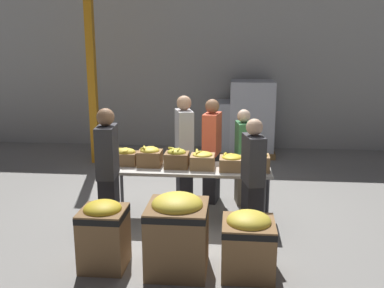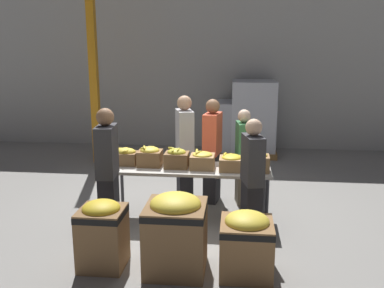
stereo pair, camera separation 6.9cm
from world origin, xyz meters
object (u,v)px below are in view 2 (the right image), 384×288
Objects in this scene: donation_bin_0 at (102,232)px; support_pillar at (93,68)px; pallet_stack_0 at (253,119)px; pallet_stack_1 at (236,128)px; banana_box_2 at (177,158)px; volunteer_2 at (212,151)px; volunteer_3 at (108,173)px; volunteer_1 at (252,180)px; banana_box_1 at (150,156)px; banana_box_0 at (126,156)px; banana_box_5 at (257,161)px; banana_box_4 at (231,162)px; sorting_table at (190,171)px; volunteer_4 at (243,158)px; donation_bin_1 at (176,231)px; volunteer_0 at (185,150)px; banana_box_3 at (202,160)px.

donation_bin_0 is 4.85m from support_pillar.
pallet_stack_1 is at bearing 178.50° from pallet_stack_0.
banana_box_2 is 1.70m from donation_bin_0.
volunteer_3 reaches higher than volunteer_2.
volunteer_1 is at bearing 28.51° from donation_bin_0.
banana_box_1 is at bearing -58.23° from support_pillar.
support_pillar is 3.29× the size of pallet_stack_1.
banana_box_0 is 1.03× the size of banana_box_5.
banana_box_1 reaches higher than banana_box_4.
banana_box_0 reaches higher than sorting_table.
volunteer_4 is (0.77, 0.68, 0.05)m from sorting_table.
sorting_table is 6.60× the size of banana_box_0.
sorting_table is 1.21m from volunteer_3.
volunteer_2 is 2.52m from donation_bin_0.
banana_box_0 is at bearing 176.42° from sorting_table.
volunteer_4 is (1.72, 0.62, -0.14)m from banana_box_0.
support_pillar is 2.37× the size of pallet_stack_0.
volunteer_4 is at bearing 70.97° from donation_bin_1.
banana_box_2 is 4.05m from pallet_stack_0.
sorting_table is at bearing -2.96° from volunteer_0.
banana_box_3 reaches higher than sorting_table.
volunteer_1 is at bearing 34.13° from volunteer_2.
volunteer_0 is (0.03, 0.69, -0.05)m from banana_box_2.
sorting_table is 1.02m from volunteer_4.
banana_box_3 is 3.92m from pallet_stack_1.
banana_box_0 is 1.55m from banana_box_4.
banana_box_5 is (1.13, -0.06, -0.00)m from banana_box_2.
banana_box_1 reaches higher than banana_box_5.
donation_bin_0 is (-1.69, -0.92, -0.37)m from volunteer_1.
support_pillar reaches higher than pallet_stack_1.
volunteer_3 is at bearing -48.72° from volunteer_0.
banana_box_3 is 0.90m from volunteer_1.
volunteer_1 is 0.96× the size of volunteer_2.
banana_box_4 is 0.35m from banana_box_5.
support_pillar is at bearing -119.05° from volunteer_2.
banana_box_1 reaches higher than banana_box_3.
banana_box_1 is at bearing 173.22° from banana_box_2.
support_pillar is (-2.32, 2.83, 1.29)m from sorting_table.
volunteer_2 reaches higher than banana_box_4.
volunteer_4 reaches higher than pallet_stack_1.
donation_bin_0 is at bearing -118.69° from sorting_table.
banana_box_5 reaches higher than banana_box_0.
sorting_table is 1.53m from donation_bin_1.
banana_box_0 is 0.21× the size of pallet_stack_0.
volunteer_4 is at bearing 94.78° from volunteer_2.
pallet_stack_1 is at bearing 94.36° from banana_box_5.
support_pillar reaches higher than volunteer_3.
sorting_table is 0.26m from banana_box_3.
banana_box_2 is 1.00× the size of banana_box_4.
volunteer_0 is at bearing 26.04° from volunteer_1.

